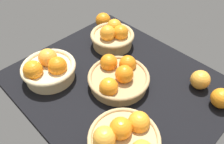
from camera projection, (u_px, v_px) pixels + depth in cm
name	position (u px, v px, depth cm)	size (l,w,h in cm)	color
market_tray	(118.00, 85.00, 96.09)	(84.00, 72.00, 3.00)	black
basket_far_right	(48.00, 69.00, 93.88)	(22.66, 22.66, 12.10)	#D3BC8C
basket_center	(118.00, 77.00, 91.92)	(25.23, 25.23, 10.81)	tan
basket_near_right	(113.00, 36.00, 110.34)	(21.37, 21.37, 12.15)	tan
basket_far_left	(125.00, 139.00, 71.66)	(23.31, 23.31, 10.98)	tan
loose_orange_front_gap	(200.00, 80.00, 90.83)	(7.83, 7.83, 7.83)	#F49E33
loose_orange_back_gap	(221.00, 98.00, 84.16)	(7.66, 7.66, 7.66)	orange
loose_orange_side_gap	(103.00, 20.00, 122.29)	(8.20, 8.20, 8.20)	orange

